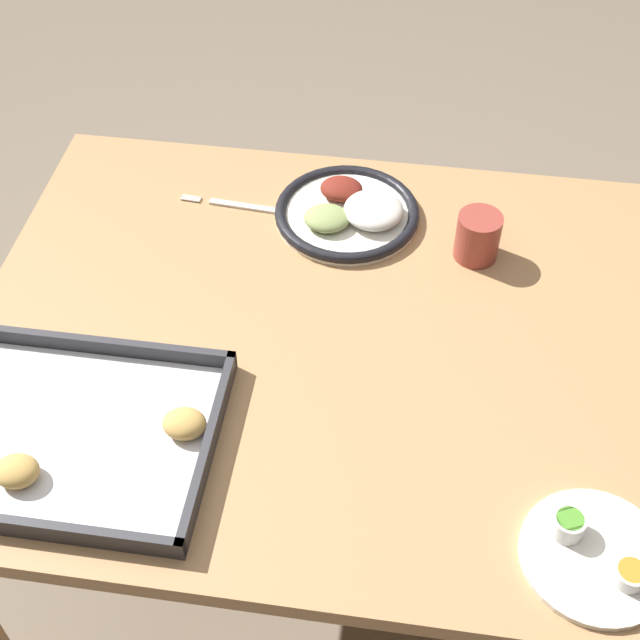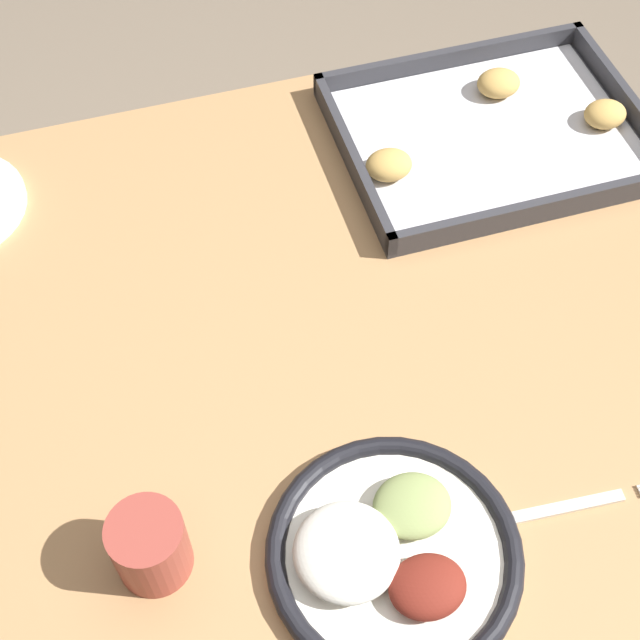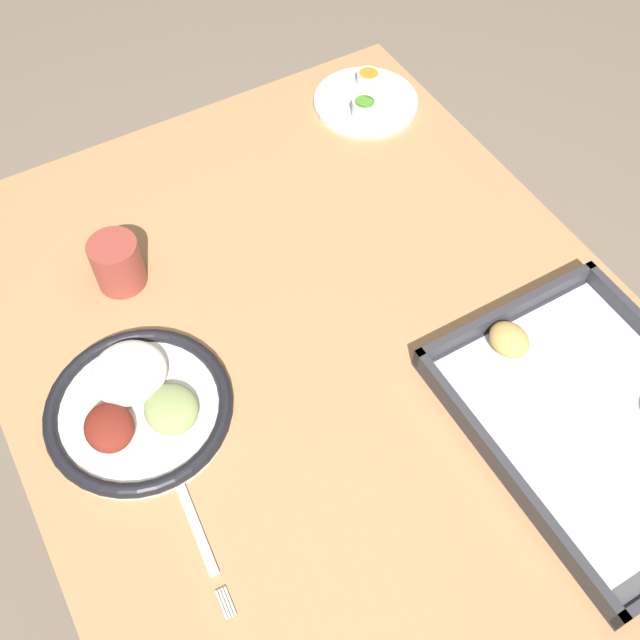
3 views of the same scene
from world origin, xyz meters
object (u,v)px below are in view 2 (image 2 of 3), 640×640
Objects in this scene: fork at (561,508)px; drinking_cup at (150,546)px; baking_tray at (492,132)px; dinner_plate at (390,553)px.

fork is 0.41m from drinking_cup.
baking_tray is 0.71m from drinking_cup.
dinner_plate reaches higher than fork.
drinking_cup reaches higher than dinner_plate.
fork is at bearing -105.71° from baking_tray.
fork is at bearing -0.61° from dinner_plate.
drinking_cup reaches higher than fork.
dinner_plate is 0.62× the size of baking_tray.
baking_tray reaches higher than fork.
drinking_cup is at bearing -140.28° from baking_tray.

